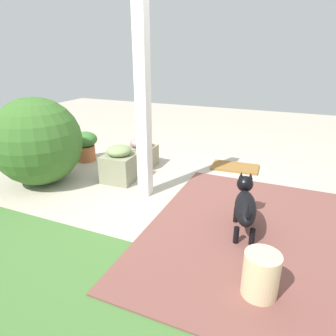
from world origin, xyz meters
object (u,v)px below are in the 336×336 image
round_shrub (37,142)px  doormat (235,167)px  ceramic_urn (261,275)px  dog (245,204)px  terracotta_pot_broad (85,144)px  porch_pillar (143,101)px  stone_planter_near (120,164)px  stone_planter_nearest (141,153)px

round_shrub → doormat: bearing=-146.0°
ceramic_urn → dog: bearing=-72.4°
ceramic_urn → terracotta_pot_broad: bearing=-32.3°
porch_pillar → stone_planter_near: porch_pillar is taller
stone_planter_nearest → dog: dog is taller
porch_pillar → terracotta_pot_broad: size_ratio=4.84×
stone_planter_nearest → ceramic_urn: stone_planter_nearest is taller
stone_planter_near → doormat: size_ratio=0.73×
round_shrub → ceramic_urn: 2.95m
stone_planter_nearest → stone_planter_near: (0.00, 0.58, 0.02)m
stone_planter_nearest → stone_planter_near: size_ratio=0.89×
stone_planter_near → round_shrub: bearing=25.9°
stone_planter_near → dog: size_ratio=0.68×
stone_planter_nearest → terracotta_pot_broad: (0.89, 0.13, 0.06)m
terracotta_pot_broad → doormat: bearing=-165.1°
dog → stone_planter_nearest: bearing=-34.4°
porch_pillar → dog: bearing=164.0°
terracotta_pot_broad → dog: 2.75m
dog → doormat: bearing=-76.3°
round_shrub → ceramic_urn: size_ratio=3.21×
porch_pillar → ceramic_urn: bearing=142.6°
round_shrub → terracotta_pot_broad: 0.93m
porch_pillar → round_shrub: 1.48m
round_shrub → dog: (-2.55, 0.13, -0.26)m
porch_pillar → round_shrub: size_ratio=2.01×
round_shrub → ceramic_urn: bearing=162.5°
round_shrub → doormat: (-2.16, -1.46, -0.52)m
porch_pillar → ceramic_urn: (-1.43, 1.09, -0.92)m
dog → ceramic_urn: 0.80m
terracotta_pot_broad → dog: bearing=158.4°
porch_pillar → round_shrub: bearing=8.8°
stone_planter_nearest → ceramic_urn: size_ratio=1.26×
porch_pillar → terracotta_pot_broad: (1.37, -0.67, -0.83)m
porch_pillar → dog: porch_pillar is taller
stone_planter_near → ceramic_urn: stone_planter_near is taller
stone_planter_nearest → dog: bearing=145.6°
ceramic_urn → stone_planter_nearest: bearing=-44.8°
stone_planter_near → terracotta_pot_broad: bearing=-27.1°
stone_planter_near → terracotta_pot_broad: 1.00m
dog → ceramic_urn: size_ratio=2.08×
stone_planter_near → terracotta_pot_broad: (0.89, -0.45, 0.03)m
terracotta_pot_broad → dog: dog is taller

